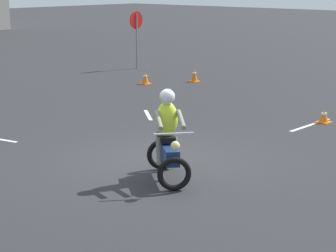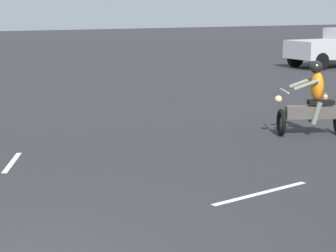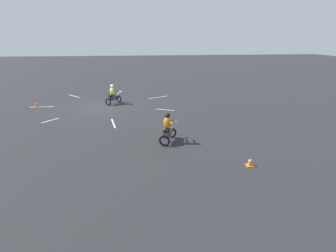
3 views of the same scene
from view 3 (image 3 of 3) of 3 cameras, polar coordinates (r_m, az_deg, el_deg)
ground_plane at (r=21.91m, az=-13.93°, el=4.02°), size 120.00×120.00×0.00m
motorcycle_rider_foreground at (r=22.60m, az=-11.89°, el=6.52°), size 1.34×1.47×1.66m
motorcycle_rider_background at (r=13.99m, az=-0.04°, el=-0.72°), size 1.12×1.54×1.66m
traffic_cone_near_left at (r=12.20m, az=17.40°, el=-7.50°), size 0.32×0.32×0.38m
traffic_cone_mid_center at (r=23.90m, az=-26.81°, el=4.16°), size 0.32×0.32×0.35m
lane_stripe_e at (r=23.67m, az=-25.80°, el=3.78°), size 1.91×0.13×0.01m
lane_stripe_ne at (r=19.56m, az=-24.22°, el=1.12°), size 0.94×1.08×0.01m
lane_stripe_n at (r=17.62m, az=-11.81°, el=0.59°), size 0.48×1.98×0.01m
lane_stripe_nw at (r=20.47m, az=-0.71°, el=3.57°), size 1.44×0.72×0.01m
lane_stripe_sw at (r=24.79m, az=-2.09°, el=6.28°), size 1.91×1.06×0.01m
lane_stripe_s at (r=27.44m, az=-10.49°, el=7.22°), size 0.38×1.77×0.01m
lane_stripe_se at (r=26.84m, az=-19.81°, el=6.16°), size 1.42×1.55×0.01m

